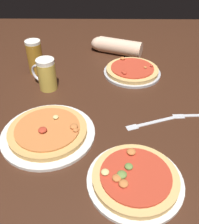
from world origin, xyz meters
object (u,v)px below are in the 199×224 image
object	(u,v)px
beer_mug_amber	(46,74)
pizza_plate_near	(135,178)
pizza_plate_side	(48,132)
beer_mug_dark	(35,57)
pizza_plate_far	(132,71)
fork_spare	(152,122)
diner_arm	(115,46)

from	to	relation	value
beer_mug_amber	pizza_plate_near	bearing A→B (deg)	-56.00
pizza_plate_side	beer_mug_dark	size ratio (longest dim) A/B	2.04
pizza_plate_far	fork_spare	size ratio (longest dim) A/B	1.30
beer_mug_dark	beer_mug_amber	size ratio (longest dim) A/B	1.15
beer_mug_dark	diner_arm	world-z (taller)	beer_mug_dark
pizza_plate_side	beer_mug_dark	distance (m)	0.49
fork_spare	pizza_plate_far	bearing A→B (deg)	96.49
pizza_plate_side	beer_mug_amber	bearing A→B (deg)	100.28
diner_arm	pizza_plate_far	bearing A→B (deg)	-71.90
pizza_plate_far	diner_arm	world-z (taller)	diner_arm
fork_spare	diner_arm	size ratio (longest dim) A/B	0.74
pizza_plate_near	pizza_plate_side	world-z (taller)	same
pizza_plate_far	pizza_plate_side	world-z (taller)	pizza_plate_side
beer_mug_amber	diner_arm	world-z (taller)	beer_mug_amber
pizza_plate_near	fork_spare	world-z (taller)	pizza_plate_near
pizza_plate_far	pizza_plate_side	distance (m)	0.56
beer_mug_amber	diner_arm	size ratio (longest dim) A/B	0.49
pizza_plate_near	beer_mug_amber	size ratio (longest dim) A/B	1.99
pizza_plate_far	fork_spare	bearing A→B (deg)	-83.51
beer_mug_dark	beer_mug_amber	xyz separation A→B (m)	(0.08, -0.15, -0.01)
pizza_plate_far	fork_spare	world-z (taller)	pizza_plate_far
pizza_plate_near	beer_mug_dark	xyz separation A→B (m)	(-0.43, 0.67, 0.06)
pizza_plate_side	pizza_plate_far	bearing A→B (deg)	53.01
beer_mug_dark	diner_arm	size ratio (longest dim) A/B	0.56
pizza_plate_far	diner_arm	size ratio (longest dim) A/B	0.96
pizza_plate_side	diner_arm	distance (m)	0.74
fork_spare	pizza_plate_near	bearing A→B (deg)	-109.25
pizza_plate_side	fork_spare	xyz separation A→B (m)	(0.38, 0.07, -0.01)
fork_spare	beer_mug_amber	bearing A→B (deg)	151.11
pizza_plate_near	beer_mug_dark	bearing A→B (deg)	122.71
pizza_plate_near	pizza_plate_far	distance (m)	0.65
pizza_plate_far	beer_mug_amber	world-z (taller)	beer_mug_amber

